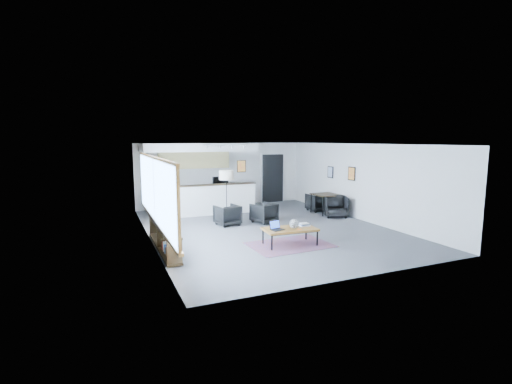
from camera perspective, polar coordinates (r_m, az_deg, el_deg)
name	(u,v)px	position (r m, az deg, el deg)	size (l,w,h in m)	color
room	(267,187)	(11.34, 1.66, 0.79)	(7.02, 9.02, 2.62)	#4A4A4D
window	(155,192)	(9.49, -15.32, 0.02)	(0.10, 5.95, 1.66)	#8CBFFF
console	(164,237)	(9.59, -13.98, -6.73)	(0.35, 3.00, 0.80)	black
kitchenette	(198,175)	(14.43, -8.88, 2.57)	(4.20, 1.96, 2.60)	white
doorway	(272,178)	(16.31, 2.52, 2.21)	(1.10, 0.12, 2.15)	black
track_light	(225,146)	(13.09, -4.75, 7.12)	(1.60, 0.07, 0.15)	silver
wall_art_lower	(352,174)	(13.45, 14.50, 2.75)	(0.03, 0.38, 0.48)	black
wall_art_upper	(330,172)	(14.50, 11.38, 3.02)	(0.03, 0.34, 0.44)	black
kilim_rug	(290,245)	(9.84, 5.21, -8.08)	(2.16, 1.53, 0.01)	#533041
coffee_table	(290,230)	(9.73, 5.24, -5.77)	(1.42, 0.82, 0.45)	brown
laptop	(276,227)	(9.54, 3.11, -5.42)	(0.37, 0.33, 0.23)	black
ceramic_pot	(294,224)	(9.69, 5.88, -4.89)	(0.24, 0.24, 0.24)	gray
book_stack	(304,225)	(10.01, 7.40, -4.99)	(0.27, 0.22, 0.08)	silver
coaster	(300,229)	(9.62, 6.72, -5.72)	(0.13, 0.13, 0.01)	#E5590C
armchair_left	(227,214)	(11.98, -4.43, -3.40)	(0.70, 0.66, 0.72)	black
armchair_right	(264,212)	(12.28, 1.23, -3.08)	(0.70, 0.66, 0.73)	black
floor_lamp	(226,177)	(12.59, -4.59, 2.34)	(0.65, 0.65, 1.71)	black
dining_table	(326,196)	(13.98, 10.69, -0.57)	(0.91, 0.91, 0.74)	black
dining_chair_near	(335,207)	(13.53, 12.12, -2.27)	(0.68, 0.64, 0.70)	black
dining_chair_far	(318,203)	(14.49, 9.47, -1.65)	(0.62, 0.58, 0.64)	black
microwave	(220,180)	(15.16, -5.50, 1.90)	(0.55, 0.31, 0.38)	black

